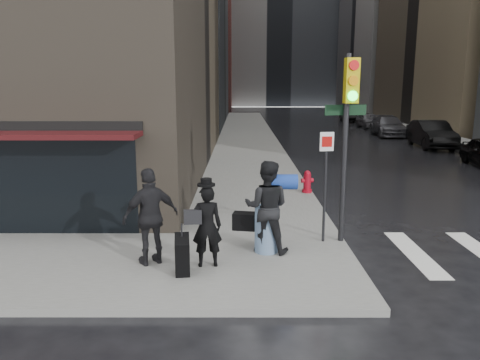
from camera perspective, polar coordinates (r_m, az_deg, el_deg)
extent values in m
plane|color=black|center=(9.89, 2.89, -10.94)|extent=(140.00, 140.00, 0.00)
cube|color=slate|center=(36.32, 0.83, 5.74)|extent=(4.00, 50.00, 0.15)
cube|color=slate|center=(38.91, 21.22, 5.35)|extent=(3.00, 50.00, 0.15)
cube|color=silver|center=(11.52, 20.50, -8.35)|extent=(0.50, 3.00, 0.01)
cube|color=maroon|center=(72.80, -10.39, 18.70)|extent=(22.00, 20.00, 26.00)
cube|color=gray|center=(72.68, 22.55, 17.65)|extent=(22.00, 20.00, 25.00)
cube|color=gray|center=(88.21, 4.54, 19.53)|extent=(40.00, 12.00, 32.00)
imported|color=black|center=(9.46, -4.07, -5.66)|extent=(0.66, 0.47, 1.67)
cylinder|color=black|center=(9.25, -4.14, -0.58)|extent=(0.36, 0.36, 0.04)
cylinder|color=black|center=(9.23, -4.15, -0.22)|extent=(0.22, 0.22, 0.13)
cube|color=black|center=(9.34, -5.78, -4.50)|extent=(0.37, 0.16, 0.29)
cube|color=black|center=(9.23, -7.04, -9.11)|extent=(0.36, 0.68, 0.85)
cylinder|color=black|center=(9.08, -7.11, -6.47)|extent=(0.03, 0.03, 0.39)
imported|color=black|center=(10.20, 3.28, -3.30)|extent=(1.11, 0.94, 2.04)
cube|color=black|center=(10.57, 0.82, -5.04)|extent=(0.66, 0.43, 0.38)
cylinder|color=#1B3995|center=(10.17, 5.31, -0.22)|extent=(0.61, 0.33, 0.33)
imported|color=black|center=(9.69, -10.82, -4.41)|extent=(1.26, 1.02, 2.00)
cylinder|color=black|center=(10.96, 12.62, 3.53)|extent=(0.13, 0.13, 4.31)
cube|color=#B6A10C|center=(10.64, 13.44, 11.69)|extent=(0.32, 0.23, 0.97)
cylinder|color=red|center=(10.55, 13.74, 13.44)|extent=(0.22, 0.08, 0.22)
cylinder|color=orange|center=(10.54, 13.65, 11.69)|extent=(0.22, 0.08, 0.22)
cylinder|color=#19E533|center=(10.54, 13.57, 9.93)|extent=(0.22, 0.08, 0.22)
cylinder|color=black|center=(10.97, 10.31, -0.94)|extent=(0.06, 0.06, 2.58)
cube|color=white|center=(10.77, 10.55, 4.63)|extent=(0.32, 0.06, 0.43)
cube|color=black|center=(10.95, 12.74, 8.33)|extent=(0.96, 0.16, 0.24)
cylinder|color=maroon|center=(16.19, 8.16, -1.32)|extent=(0.33, 0.33, 0.10)
cylinder|color=maroon|center=(16.13, 8.19, -0.41)|extent=(0.25, 0.25, 0.63)
sphere|color=maroon|center=(16.07, 8.22, 0.75)|extent=(0.23, 0.23, 0.23)
cylinder|color=maroon|center=(16.11, 8.20, -0.05)|extent=(0.44, 0.23, 0.15)
imported|color=black|center=(30.67, 22.31, 5.18)|extent=(2.06, 5.06, 1.63)
imported|color=#3E3E43|center=(36.88, 17.62, 6.30)|extent=(2.34, 5.11, 1.45)
imported|color=#535258|center=(43.47, 15.37, 7.08)|extent=(1.58, 3.91, 1.33)
imported|color=black|center=(50.03, 13.27, 7.79)|extent=(1.69, 4.46, 1.45)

